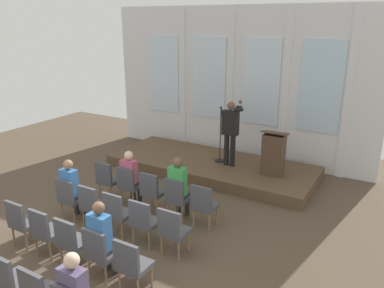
% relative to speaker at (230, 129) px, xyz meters
% --- Properties ---
extents(ground_plane, '(17.26, 17.26, 0.00)m').
position_rel_speaker_xyz_m(ground_plane, '(-0.56, -5.19, -1.31)').
color(ground_plane, brown).
extents(rear_partition, '(8.23, 0.14, 4.45)m').
position_rel_speaker_xyz_m(rear_partition, '(-0.52, 1.44, 0.93)').
color(rear_partition, silver).
rests_on(rear_partition, ground).
extents(stage_platform, '(5.70, 2.26, 0.29)m').
position_rel_speaker_xyz_m(stage_platform, '(-0.56, 0.02, -1.16)').
color(stage_platform, brown).
rests_on(stage_platform, ground).
extents(speaker, '(0.52, 0.69, 1.75)m').
position_rel_speaker_xyz_m(speaker, '(0.00, 0.00, 0.00)').
color(speaker, black).
rests_on(speaker, stage_platform).
extents(mic_stand, '(0.28, 0.28, 1.55)m').
position_rel_speaker_xyz_m(mic_stand, '(-0.36, 0.13, -0.68)').
color(mic_stand, black).
rests_on(mic_stand, stage_platform).
extents(lectern, '(0.60, 0.48, 1.16)m').
position_rel_speaker_xyz_m(lectern, '(1.21, -0.02, -0.47)').
color(lectern, '#4C3828').
rests_on(lectern, stage_platform).
extents(chair_r0_c0, '(0.46, 0.44, 0.94)m').
position_rel_speaker_xyz_m(chair_r0_c0, '(-1.84, -2.78, -0.78)').
color(chair_r0_c0, olive).
rests_on(chair_r0_c0, ground).
extents(chair_r0_c1, '(0.46, 0.44, 0.94)m').
position_rel_speaker_xyz_m(chair_r0_c1, '(-1.20, -2.78, -0.78)').
color(chair_r0_c1, olive).
rests_on(chair_r0_c1, ground).
extents(audience_r0_c1, '(0.36, 0.39, 1.30)m').
position_rel_speaker_xyz_m(audience_r0_c1, '(-1.20, -2.69, -0.59)').
color(audience_r0_c1, '#2D2D33').
rests_on(audience_r0_c1, ground).
extents(chair_r0_c2, '(0.46, 0.44, 0.94)m').
position_rel_speaker_xyz_m(chair_r0_c2, '(-0.56, -2.78, -0.78)').
color(chair_r0_c2, olive).
rests_on(chair_r0_c2, ground).
extents(chair_r0_c3, '(0.46, 0.44, 0.94)m').
position_rel_speaker_xyz_m(chair_r0_c3, '(0.08, -2.78, -0.78)').
color(chair_r0_c3, olive).
rests_on(chair_r0_c3, ground).
extents(audience_r0_c3, '(0.36, 0.39, 1.38)m').
position_rel_speaker_xyz_m(audience_r0_c3, '(0.08, -2.70, -0.55)').
color(audience_r0_c3, '#2D2D33').
rests_on(audience_r0_c3, ground).
extents(chair_r0_c4, '(0.46, 0.44, 0.94)m').
position_rel_speaker_xyz_m(chair_r0_c4, '(0.72, -2.78, -0.78)').
color(chair_r0_c4, olive).
rests_on(chair_r0_c4, ground).
extents(chair_r1_c0, '(0.46, 0.44, 0.94)m').
position_rel_speaker_xyz_m(chair_r1_c0, '(-1.84, -3.92, -0.78)').
color(chair_r1_c0, olive).
rests_on(chair_r1_c0, ground).
extents(audience_r1_c0, '(0.36, 0.39, 1.34)m').
position_rel_speaker_xyz_m(audience_r1_c0, '(-1.84, -3.84, -0.57)').
color(audience_r1_c0, '#2D2D33').
rests_on(audience_r1_c0, ground).
extents(chair_r1_c1, '(0.46, 0.44, 0.94)m').
position_rel_speaker_xyz_m(chair_r1_c1, '(-1.20, -3.92, -0.78)').
color(chair_r1_c1, olive).
rests_on(chair_r1_c1, ground).
extents(chair_r1_c2, '(0.46, 0.44, 0.94)m').
position_rel_speaker_xyz_m(chair_r1_c2, '(-0.56, -3.92, -0.78)').
color(chair_r1_c2, olive).
rests_on(chair_r1_c2, ground).
extents(chair_r1_c3, '(0.46, 0.44, 0.94)m').
position_rel_speaker_xyz_m(chair_r1_c3, '(0.08, -3.92, -0.78)').
color(chair_r1_c3, olive).
rests_on(chair_r1_c3, ground).
extents(chair_r1_c4, '(0.46, 0.44, 0.94)m').
position_rel_speaker_xyz_m(chair_r1_c4, '(0.72, -3.92, -0.78)').
color(chair_r1_c4, olive).
rests_on(chair_r1_c4, ground).
extents(chair_r2_c0, '(0.46, 0.44, 0.94)m').
position_rel_speaker_xyz_m(chair_r2_c0, '(-1.84, -5.07, -0.78)').
color(chair_r2_c0, olive).
rests_on(chair_r2_c0, ground).
extents(chair_r2_c1, '(0.46, 0.44, 0.94)m').
position_rel_speaker_xyz_m(chair_r2_c1, '(-1.20, -5.07, -0.78)').
color(chair_r2_c1, olive).
rests_on(chair_r2_c1, ground).
extents(chair_r2_c2, '(0.46, 0.44, 0.94)m').
position_rel_speaker_xyz_m(chair_r2_c2, '(-0.56, -5.07, -0.78)').
color(chair_r2_c2, olive).
rests_on(chair_r2_c2, ground).
extents(chair_r2_c3, '(0.46, 0.44, 0.94)m').
position_rel_speaker_xyz_m(chair_r2_c3, '(0.08, -5.07, -0.78)').
color(chair_r2_c3, olive).
rests_on(chair_r2_c3, ground).
extents(audience_r2_c3, '(0.36, 0.39, 1.37)m').
position_rel_speaker_xyz_m(audience_r2_c3, '(0.08, -4.99, -0.55)').
color(audience_r2_c3, '#2D2D33').
rests_on(audience_r2_c3, ground).
extents(chair_r2_c4, '(0.46, 0.44, 0.94)m').
position_rel_speaker_xyz_m(chair_r2_c4, '(0.72, -5.07, -0.78)').
color(chair_r2_c4, olive).
rests_on(chair_r2_c4, ground).
extents(chair_r3_c2, '(0.46, 0.44, 0.94)m').
position_rel_speaker_xyz_m(chair_r3_c2, '(-0.56, -6.21, -0.78)').
color(chair_r3_c2, olive).
rests_on(chair_r3_c2, ground).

